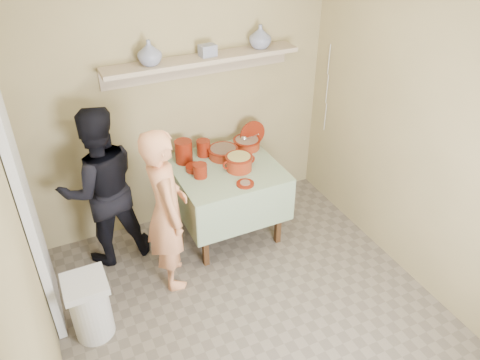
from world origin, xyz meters
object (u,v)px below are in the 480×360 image
serving_table (226,177)px  person_cook (167,211)px  person_helper (101,188)px  trash_bin (90,307)px  cazuela_rice (239,162)px

serving_table → person_cook: bearing=-150.4°
person_helper → trash_bin: 1.05m
person_cook → serving_table: (0.71, 0.40, -0.10)m
person_cook → serving_table: size_ratio=1.53×
cazuela_rice → serving_table: bearing=133.5°
serving_table → cazuela_rice: 0.25m
person_helper → serving_table: person_helper is taller
person_cook → serving_table: bearing=-55.2°
person_cook → trash_bin: 0.94m
person_cook → trash_bin: (-0.76, -0.33, -0.46)m
person_cook → person_helper: size_ratio=0.98×
serving_table → trash_bin: (-1.47, -0.73, -0.36)m
trash_bin → serving_table: bearing=26.4°
cazuela_rice → trash_bin: (-1.56, -0.63, -0.56)m
person_cook → serving_table: 0.82m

